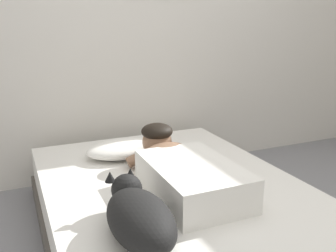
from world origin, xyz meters
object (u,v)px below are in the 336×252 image
Objects in this scene: pillow at (124,149)px; dog at (138,215)px; bed at (172,211)px; coffee_cup at (192,154)px; person_lying at (181,168)px; cell_phone at (148,218)px.

dog is (-0.24, -0.98, 0.05)m from pillow.
coffee_cup is at bearing 46.96° from bed.
coffee_cup is (0.25, 0.35, -0.07)m from person_lying.
dog is 0.18m from cell_phone.
cell_phone is at bearing -129.74° from bed.
bed is at bearing 51.53° from dog.
person_lying is 0.44m from coffee_cup.
bed is 15.63× the size of coffee_cup.
coffee_cup is (0.40, -0.23, -0.02)m from pillow.
bed is 3.76× the size of pillow.
dog is (-0.39, -0.40, -0.00)m from person_lying.
dog is 0.99m from coffee_cup.
bed is at bearing -76.55° from pillow.
person_lying is at bearing 42.11° from cell_phone.
coffee_cup is (0.64, 0.75, -0.07)m from dog.
bed is 0.65m from dog.
cell_phone is (-0.27, -0.33, 0.19)m from bed.
pillow is at bearing 104.89° from person_lying.
pillow is 3.71× the size of cell_phone.
person_lying is 0.56m from dog.
person_lying is (0.15, -0.58, 0.05)m from pillow.
coffee_cup is at bearing 48.65° from cell_phone.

